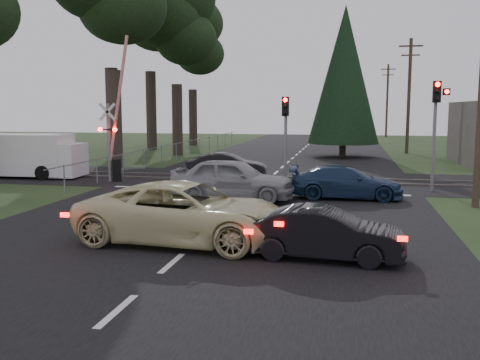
% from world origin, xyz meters
% --- Properties ---
extents(ground, '(120.00, 120.00, 0.00)m').
position_xyz_m(ground, '(0.00, 0.00, 0.00)').
color(ground, '#213417').
rests_on(ground, ground).
extents(road, '(14.00, 100.00, 0.01)m').
position_xyz_m(road, '(0.00, 10.00, 0.01)').
color(road, black).
rests_on(road, ground).
extents(rail_corridor, '(120.00, 8.00, 0.01)m').
position_xyz_m(rail_corridor, '(0.00, 12.00, 0.01)').
color(rail_corridor, black).
rests_on(rail_corridor, ground).
extents(stop_line, '(13.00, 0.35, 0.00)m').
position_xyz_m(stop_line, '(0.00, 8.20, 0.01)').
color(stop_line, silver).
rests_on(stop_line, ground).
extents(rail_near, '(120.00, 0.12, 0.10)m').
position_xyz_m(rail_near, '(0.00, 11.20, 0.05)').
color(rail_near, '#59544C').
rests_on(rail_near, ground).
extents(rail_far, '(120.00, 0.12, 0.10)m').
position_xyz_m(rail_far, '(0.00, 12.80, 0.05)').
color(rail_far, '#59544C').
rests_on(rail_far, ground).
extents(crossing_signal, '(1.62, 0.38, 6.96)m').
position_xyz_m(crossing_signal, '(-7.27, 9.79, 2.06)').
color(crossing_signal, slate).
rests_on(crossing_signal, ground).
extents(traffic_signal_right, '(0.68, 0.48, 4.70)m').
position_xyz_m(traffic_signal_right, '(7.55, 9.47, 3.31)').
color(traffic_signal_right, slate).
rests_on(traffic_signal_right, ground).
extents(traffic_signal_center, '(0.32, 0.48, 4.10)m').
position_xyz_m(traffic_signal_center, '(1.00, 10.68, 2.81)').
color(traffic_signal_center, slate).
rests_on(traffic_signal_center, ground).
extents(utility_pole_mid, '(1.80, 0.26, 9.00)m').
position_xyz_m(utility_pole_mid, '(8.50, 30.00, 4.73)').
color(utility_pole_mid, '#4C3D2D').
rests_on(utility_pole_mid, ground).
extents(utility_pole_far, '(1.80, 0.26, 9.00)m').
position_xyz_m(utility_pole_far, '(8.50, 55.00, 4.73)').
color(utility_pole_far, '#4C3D2D').
rests_on(utility_pole_far, ground).
extents(euc_tree_c, '(6.00, 6.00, 13.20)m').
position_xyz_m(euc_tree_c, '(-9.00, 25.00, 9.51)').
color(euc_tree_c, '#473D33').
rests_on(euc_tree_c, ground).
extents(euc_tree_d, '(7.50, 7.50, 16.50)m').
position_xyz_m(euc_tree_d, '(-13.00, 30.00, 11.91)').
color(euc_tree_d, '#473D33').
rests_on(euc_tree_d, ground).
extents(euc_tree_e, '(6.00, 6.00, 13.20)m').
position_xyz_m(euc_tree_e, '(-11.00, 36.00, 9.51)').
color(euc_tree_e, '#473D33').
rests_on(euc_tree_e, ground).
extents(conifer_tree, '(5.20, 5.20, 11.00)m').
position_xyz_m(conifer_tree, '(3.50, 26.00, 5.99)').
color(conifer_tree, '#473D33').
rests_on(conifer_tree, ground).
extents(fence_left, '(0.10, 36.00, 1.20)m').
position_xyz_m(fence_left, '(-7.80, 22.50, 0.00)').
color(fence_left, slate).
rests_on(fence_left, ground).
extents(cream_coupe, '(5.96, 3.11, 1.60)m').
position_xyz_m(cream_coupe, '(-0.25, -1.08, 0.80)').
color(cream_coupe, beige).
rests_on(cream_coupe, ground).
extents(dark_hatchback, '(3.82, 1.61, 1.23)m').
position_xyz_m(dark_hatchback, '(3.43, -1.94, 0.61)').
color(dark_hatchback, black).
rests_on(dark_hatchback, ground).
extents(silver_car, '(4.88, 2.09, 1.64)m').
position_xyz_m(silver_car, '(-0.47, 5.74, 0.82)').
color(silver_car, '#929599').
rests_on(silver_car, ground).
extents(blue_sedan, '(4.51, 1.98, 1.29)m').
position_xyz_m(blue_sedan, '(3.86, 7.00, 0.64)').
color(blue_sedan, navy).
rests_on(blue_sedan, ground).
extents(dark_car_far, '(4.14, 1.79, 1.32)m').
position_xyz_m(dark_car_far, '(-2.05, 11.65, 0.66)').
color(dark_car_far, black).
rests_on(dark_car_far, ground).
extents(white_van, '(5.83, 2.45, 2.24)m').
position_xyz_m(white_van, '(-12.31, 10.52, 1.14)').
color(white_van, white).
rests_on(white_van, ground).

